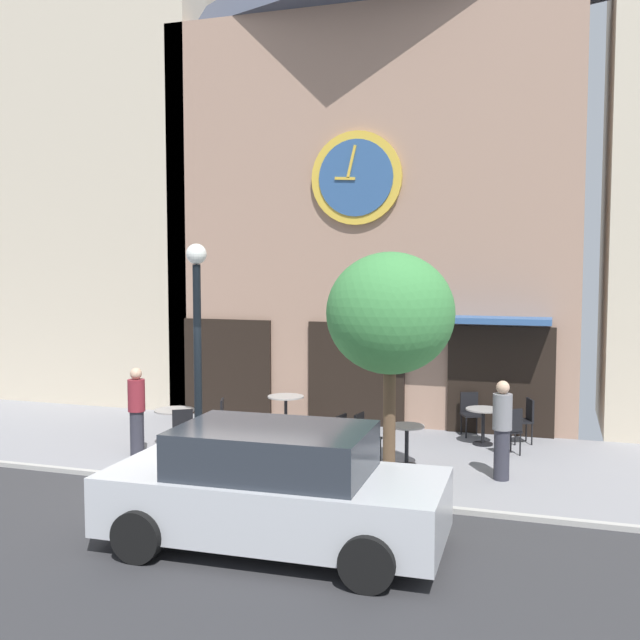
# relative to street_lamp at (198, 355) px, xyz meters

# --- Properties ---
(ground_plane) EXTENTS (27.36, 11.58, 0.13)m
(ground_plane) POSITION_rel_street_lamp_xyz_m (1.05, -1.50, -2.03)
(ground_plane) COLOR gray
(clock_building) EXTENTS (9.46, 3.82, 11.83)m
(clock_building) POSITION_rel_street_lamp_xyz_m (1.73, 5.53, 4.13)
(clock_building) COLOR #9E7A66
(clock_building) RESTS_ON ground_plane
(neighbor_building_left) EXTENTS (6.98, 4.94, 15.98)m
(neighbor_building_left) POSITION_rel_street_lamp_xyz_m (-6.01, 6.75, 5.98)
(neighbor_building_left) COLOR beige
(neighbor_building_left) RESTS_ON ground_plane
(street_lamp) EXTENTS (0.36, 0.36, 3.95)m
(street_lamp) POSITION_rel_street_lamp_xyz_m (0.00, 0.00, 0.00)
(street_lamp) COLOR black
(street_lamp) RESTS_ON ground_plane
(street_tree) EXTENTS (2.04, 1.83, 3.79)m
(street_tree) POSITION_rel_street_lamp_xyz_m (3.47, -0.16, 0.80)
(street_tree) COLOR brown
(street_tree) RESTS_ON ground_plane
(cafe_table_rightmost) EXTENTS (0.80, 0.80, 0.73)m
(cafe_table_rightmost) POSITION_rel_street_lamp_xyz_m (-1.19, 1.27, -1.46)
(cafe_table_rightmost) COLOR black
(cafe_table_rightmost) RESTS_ON ground_plane
(cafe_table_center) EXTENTS (0.79, 0.79, 0.73)m
(cafe_table_center) POSITION_rel_street_lamp_xyz_m (0.39, 3.32, -1.46)
(cafe_table_center) COLOR black
(cafe_table_center) RESTS_ON ground_plane
(cafe_table_center_right) EXTENTS (0.61, 0.61, 0.72)m
(cafe_table_center_right) POSITION_rel_street_lamp_xyz_m (1.38, 1.12, -1.54)
(cafe_table_center_right) COLOR black
(cafe_table_center_right) RESTS_ON ground_plane
(cafe_table_near_curb) EXTENTS (0.63, 0.63, 0.74)m
(cafe_table_near_curb) POSITION_rel_street_lamp_xyz_m (3.48, 1.21, -1.51)
(cafe_table_near_curb) COLOR black
(cafe_table_near_curb) RESTS_ON ground_plane
(cafe_table_leftmost) EXTENTS (0.69, 0.69, 0.73)m
(cafe_table_leftmost) POSITION_rel_street_lamp_xyz_m (4.62, 3.25, -1.50)
(cafe_table_leftmost) COLOR black
(cafe_table_leftmost) RESTS_ON ground_plane
(cafe_chair_by_entrance) EXTENTS (0.57, 0.57, 0.90)m
(cafe_chair_by_entrance) POSITION_rel_street_lamp_xyz_m (0.90, 0.42, -1.48)
(cafe_chair_by_entrance) COLOR black
(cafe_chair_by_entrance) RESTS_ON ground_plane
(cafe_chair_curbside) EXTENTS (0.55, 0.55, 0.90)m
(cafe_chair_curbside) POSITION_rel_street_lamp_xyz_m (-0.67, 0.63, -1.48)
(cafe_chair_curbside) COLOR black
(cafe_chair_curbside) RESTS_ON ground_plane
(cafe_chair_near_lamp) EXTENTS (0.46, 0.46, 0.90)m
(cafe_chair_near_lamp) POSITION_rel_street_lamp_xyz_m (2.70, 1.20, -1.48)
(cafe_chair_near_lamp) COLOR black
(cafe_chair_near_lamp) RESTS_ON ground_plane
(cafe_chair_corner) EXTENTS (0.53, 0.53, 0.90)m
(cafe_chair_corner) POSITION_rel_street_lamp_xyz_m (4.29, 3.99, -1.48)
(cafe_chair_corner) COLOR black
(cafe_chair_corner) RESTS_ON ground_plane
(cafe_chair_near_tree) EXTENTS (0.55, 0.55, 0.90)m
(cafe_chair_near_tree) POSITION_rel_street_lamp_xyz_m (5.18, 2.57, -1.48)
(cafe_chair_near_tree) COLOR black
(cafe_chair_near_tree) RESTS_ON ground_plane
(cafe_chair_right_end) EXTENTS (0.52, 0.52, 0.90)m
(cafe_chair_right_end) POSITION_rel_street_lamp_xyz_m (-0.45, 1.68, -1.48)
(cafe_chair_right_end) COLOR black
(cafe_chair_right_end) RESTS_ON ground_plane
(cafe_chair_facing_street) EXTENTS (0.46, 0.46, 0.90)m
(cafe_chair_facing_street) POSITION_rel_street_lamp_xyz_m (2.23, 1.02, -1.48)
(cafe_chair_facing_street) COLOR black
(cafe_chair_facing_street) RESTS_ON ground_plane
(cafe_chair_under_awning) EXTENTS (0.52, 0.52, 0.90)m
(cafe_chair_under_awning) POSITION_rel_street_lamp_xyz_m (5.41, 3.64, -1.48)
(cafe_chair_under_awning) COLOR black
(cafe_chair_under_awning) RESTS_ON ground_plane
(pedestrian_maroon) EXTENTS (0.36, 0.36, 1.67)m
(pedestrian_maroon) POSITION_rel_street_lamp_xyz_m (-1.47, 0.36, -1.15)
(pedestrian_maroon) COLOR #2D2D38
(pedestrian_maroon) RESTS_ON ground_plane
(pedestrian_grey) EXTENTS (0.39, 0.39, 1.67)m
(pedestrian_grey) POSITION_rel_street_lamp_xyz_m (5.15, 0.91, -1.15)
(pedestrian_grey) COLOR #2D2D38
(pedestrian_grey) RESTS_ON ground_plane
(parked_car_silver) EXTENTS (4.35, 2.11, 1.55)m
(parked_car_silver) POSITION_rel_street_lamp_xyz_m (2.61, -2.99, -1.25)
(parked_car_silver) COLOR #B7BABF
(parked_car_silver) RESTS_ON ground_plane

